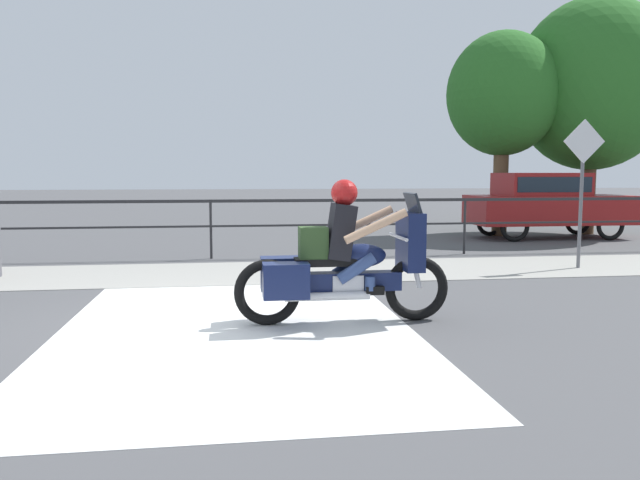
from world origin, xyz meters
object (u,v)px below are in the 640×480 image
Objects in this scene: parked_car at (546,201)px; tree_behind_car at (593,85)px; street_sign at (582,175)px; tree_behind_sign at (503,95)px; motorcycle at (342,262)px.

tree_behind_car is at bearing 29.89° from parked_car.
street_sign is (-1.94, -4.88, 0.67)m from parked_car.
tree_behind_sign is (1.08, 5.70, 2.05)m from street_sign.
parked_car is at bearing -151.69° from tree_behind_car.
tree_behind_car is at bearing 1.98° from tree_behind_sign.
parked_car is 0.64× the size of tree_behind_car.
motorcycle is at bearing -127.58° from parked_car.
tree_behind_car is at bearing 57.91° from street_sign.
tree_behind_car is (1.69, 0.91, 3.04)m from parked_car.
tree_behind_car reaches higher than motorcycle.
tree_behind_car reaches higher than street_sign.
tree_behind_sign reaches higher than motorcycle.
tree_behind_sign is at bearing 58.22° from motorcycle.
tree_behind_sign is 2.57m from tree_behind_car.
motorcycle is at bearing -122.82° from tree_behind_sign.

